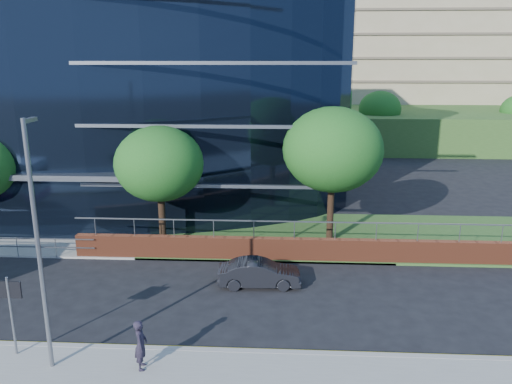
# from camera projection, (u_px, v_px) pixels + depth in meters

# --- Properties ---
(grass_verge) EXTENTS (36.00, 8.00, 0.12)m
(grass_verge) POSITION_uv_depth(u_px,v_px,m) (471.00, 238.00, 27.99)
(grass_verge) COLOR #2D511E
(grass_verge) RESTS_ON ground
(glass_office) EXTENTS (44.00, 23.10, 16.00)m
(glass_office) POSITION_uv_depth(u_px,v_px,m) (49.00, 84.00, 36.92)
(glass_office) COLOR black
(glass_office) RESTS_ON ground
(retaining_wall) EXTENTS (34.00, 0.40, 2.11)m
(retaining_wall) POSITION_uv_depth(u_px,v_px,m) (416.00, 252.00, 24.48)
(retaining_wall) COLOR brown
(retaining_wall) RESTS_ON ground
(apartment_block) EXTENTS (60.00, 42.00, 30.00)m
(apartment_block) POSITION_uv_depth(u_px,v_px,m) (418.00, 50.00, 69.35)
(apartment_block) COLOR #2D511E
(apartment_block) RESTS_ON ground
(street_sign) EXTENTS (0.85, 0.09, 2.80)m
(street_sign) POSITION_uv_depth(u_px,v_px,m) (10.00, 299.00, 16.32)
(street_sign) COLOR slate
(street_sign) RESTS_ON pavement_near
(tree_far_c) EXTENTS (4.62, 4.62, 6.51)m
(tree_far_c) POSITION_uv_depth(u_px,v_px,m) (159.00, 164.00, 25.80)
(tree_far_c) COLOR black
(tree_far_c) RESTS_ON ground
(tree_far_d) EXTENTS (5.28, 5.28, 7.44)m
(tree_far_d) POSITION_uv_depth(u_px,v_px,m) (333.00, 150.00, 26.13)
(tree_far_d) COLOR black
(tree_far_d) RESTS_ON ground
(tree_dist_e) EXTENTS (4.62, 4.62, 6.51)m
(tree_dist_e) POSITION_uv_depth(u_px,v_px,m) (380.00, 109.00, 54.83)
(tree_dist_e) COLOR black
(tree_dist_e) RESTS_ON ground
(streetlight_east) EXTENTS (0.15, 0.77, 8.00)m
(streetlight_east) POSITION_uv_depth(u_px,v_px,m) (38.00, 241.00, 15.09)
(streetlight_east) COLOR slate
(streetlight_east) RESTS_ON pavement_near
(parked_car) EXTENTS (3.71, 1.46, 1.20)m
(parked_car) POSITION_uv_depth(u_px,v_px,m) (259.00, 273.00, 22.07)
(parked_car) COLOR black
(parked_car) RESTS_ON ground
(pedestrian) EXTENTS (0.50, 0.67, 1.68)m
(pedestrian) POSITION_uv_depth(u_px,v_px,m) (141.00, 345.00, 15.84)
(pedestrian) COLOR black
(pedestrian) RESTS_ON pavement_near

